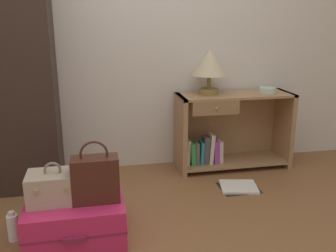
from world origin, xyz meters
TOP-DOWN VIEW (x-y plane):
  - back_wall at (0.00, 1.50)m, footprint 6.40×0.10m
  - bookshelf at (0.81, 1.26)m, footprint 1.04×0.38m
  - table_lamp at (0.62, 1.27)m, footprint 0.30×0.30m
  - bowl at (1.16, 1.23)m, footprint 0.15×0.15m
  - suitcase_large at (-0.55, 0.32)m, footprint 0.61×0.51m
  - train_case at (-0.66, 0.32)m, footprint 0.32×0.23m
  - handbag at (-0.41, 0.28)m, footprint 0.29×0.14m
  - bottle at (-0.93, 0.35)m, footprint 0.07×0.07m
  - open_book_on_floor at (0.74, 0.77)m, footprint 0.34×0.30m

SIDE VIEW (x-z plane):
  - open_book_on_floor at x=0.74m, z-range 0.00..0.02m
  - bottle at x=-0.93m, z-range -0.01..0.19m
  - suitcase_large at x=-0.55m, z-range 0.00..0.26m
  - bookshelf at x=0.81m, z-range 0.00..0.69m
  - train_case at x=-0.66m, z-range 0.22..0.48m
  - handbag at x=-0.41m, z-range 0.21..0.60m
  - bowl at x=1.16m, z-range 0.69..0.74m
  - table_lamp at x=0.62m, z-range 0.76..1.16m
  - back_wall at x=0.00m, z-range 0.00..2.60m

